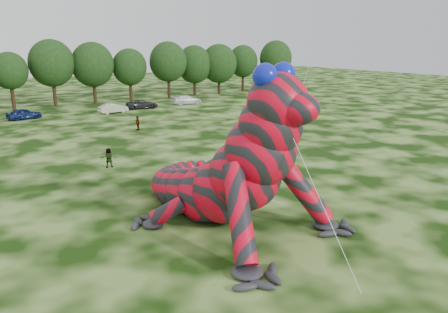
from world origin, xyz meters
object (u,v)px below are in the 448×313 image
object	(u,v)px
tree_13	(168,70)
car_4	(24,114)
spectator_3	(138,123)
inflatable_gecko	(208,143)
car_5	(113,108)
tree_11	(93,73)
tree_12	(130,75)
tree_9	(11,81)
tree_15	(219,69)
tree_14	(194,70)
car_6	(142,104)
tree_10	(53,73)
car_7	(187,100)
tree_16	(243,68)
tree_17	(276,65)
spectator_5	(109,158)

from	to	relation	value
tree_13	car_4	world-z (taller)	tree_13
tree_13	spectator_3	bearing A→B (deg)	-124.06
inflatable_gecko	car_5	distance (m)	42.13
tree_11	spectator_3	bearing A→B (deg)	-97.01
inflatable_gecko	tree_12	bearing A→B (deg)	58.21
tree_9	tree_15	bearing A→B (deg)	0.65
inflatable_gecko	tree_14	world-z (taller)	tree_14
tree_14	car_6	size ratio (longest dim) A/B	1.92
tree_12	car_4	distance (m)	21.78
tree_10	spectator_3	xyz separation A→B (m)	(3.26, -25.82, -4.42)
car_7	spectator_3	world-z (taller)	spectator_3
inflatable_gecko	tree_12	size ratio (longest dim) A/B	2.08
car_5	tree_15	bearing A→B (deg)	-73.81
tree_14	tree_15	world-z (taller)	tree_15
inflatable_gecko	tree_14	size ratio (longest dim) A/B	1.98
spectator_3	tree_9	bearing A→B (deg)	-163.22
tree_14	car_7	bearing A→B (deg)	-126.07
tree_16	car_5	world-z (taller)	tree_16
tree_16	tree_17	world-z (taller)	tree_17
tree_14	tree_16	bearing A→B (deg)	3.10
tree_9	car_5	xyz separation A→B (m)	(11.59, -10.84, -3.63)
inflatable_gecko	tree_17	bearing A→B (deg)	32.25
car_5	spectator_3	bearing A→B (deg)	164.35
tree_9	tree_13	distance (m)	26.08
car_4	car_7	xyz separation A→B (m)	(25.12, 0.44, -0.01)
inflatable_gecko	tree_15	world-z (taller)	tree_15
tree_13	car_7	xyz separation A→B (m)	(-1.13, -8.65, -4.33)
tree_16	car_5	size ratio (longest dim) A/B	2.19
tree_10	tree_14	distance (m)	26.07
tree_9	spectator_5	bearing A→B (deg)	-87.87
car_5	tree_17	bearing A→B (deg)	-82.89
tree_14	spectator_5	size ratio (longest dim) A/B	5.74
car_6	spectator_5	world-z (taller)	spectator_5
spectator_5	spectator_3	distance (m)	15.64
inflatable_gecko	tree_9	xyz separation A→B (m)	(-2.56, 51.81, -0.32)
tree_16	car_4	bearing A→B (deg)	-165.73
car_4	tree_9	bearing A→B (deg)	-11.66
tree_17	car_5	world-z (taller)	tree_17
tree_12	car_7	world-z (taller)	tree_12
car_5	car_6	size ratio (longest dim) A/B	0.87
tree_12	car_6	world-z (taller)	tree_12
tree_11	car_5	world-z (taller)	tree_11
tree_15	car_4	size ratio (longest dim) A/B	2.19
inflatable_gecko	spectator_5	distance (m)	14.47
inflatable_gecko	spectator_5	bearing A→B (deg)	80.38
tree_14	car_7	size ratio (longest dim) A/B	1.85
tree_13	car_5	xyz separation A→B (m)	(-14.47, -10.62, -4.36)
tree_11	tree_16	bearing A→B (deg)	2.13
tree_12	inflatable_gecko	bearing A→B (deg)	-107.43
tree_11	spectator_3	size ratio (longest dim) A/B	6.04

